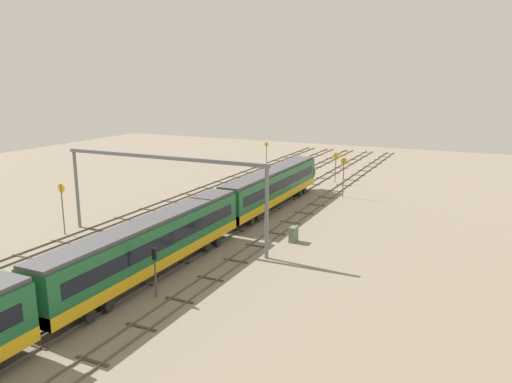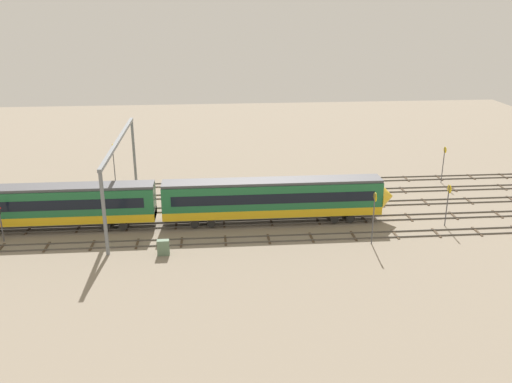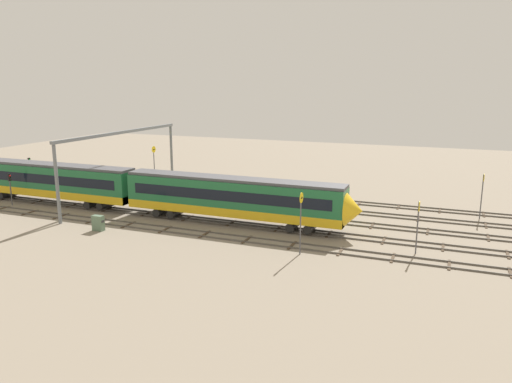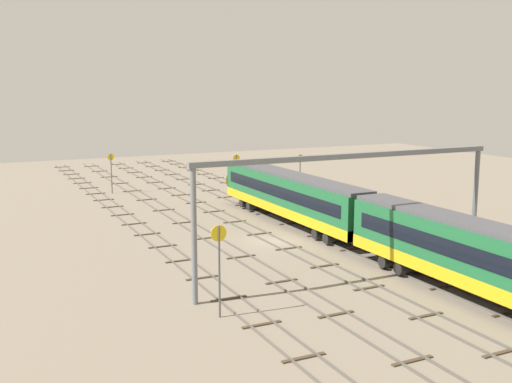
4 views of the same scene
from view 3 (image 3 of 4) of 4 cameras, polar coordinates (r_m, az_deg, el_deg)
ground_plane at (r=58.85m, az=-5.68°, el=-1.98°), size 137.23×137.23×0.00m
track_near_foreground at (r=51.18m, az=-10.40°, el=-4.28°), size 121.23×2.40×0.16m
track_with_train at (r=54.95m, az=-7.88°, el=-3.01°), size 121.23×2.40×0.16m
track_middle at (r=58.83m, az=-5.68°, el=-1.91°), size 121.23×2.40×0.16m
track_second_far at (r=62.81m, az=-3.77°, el=-0.94°), size 121.23×2.40×0.16m
track_far_background at (r=66.87m, az=-2.08°, el=-0.09°), size 121.23×2.40×0.16m
train at (r=65.55m, az=-22.42°, el=1.01°), size 75.20×3.24×4.80m
overhead_gantry at (r=63.65m, az=-15.10°, el=5.02°), size 0.40×23.29×8.76m
speed_sign_near_foreground at (r=42.55m, az=5.18°, el=-2.69°), size 0.14×0.92×5.51m
speed_sign_mid_trackside at (r=74.38m, az=-11.65°, el=3.67°), size 0.14×0.95×5.46m
speed_sign_far_trackside at (r=44.83m, az=18.15°, el=-3.07°), size 0.14×0.94×4.75m
speed_sign_distant_end at (r=58.98m, az=24.60°, el=0.12°), size 0.14×0.83×4.99m
signal_light_trackside_approach at (r=77.26m, az=-24.57°, el=2.51°), size 0.31×0.32×4.16m
signal_light_trackside_departure at (r=66.53m, az=-26.44°, el=0.74°), size 0.31×0.32×3.91m
relay_cabinet at (r=52.36m, az=-17.70°, el=-3.48°), size 1.19×0.61×1.56m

